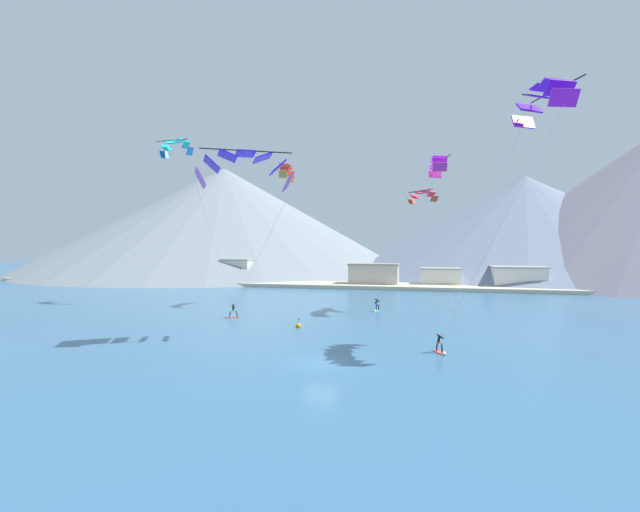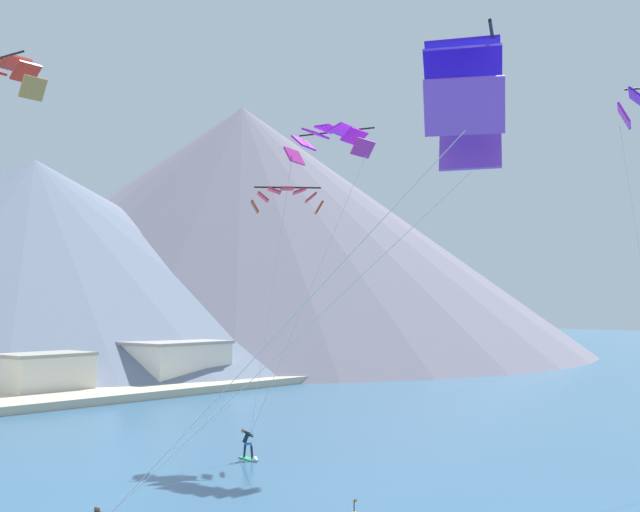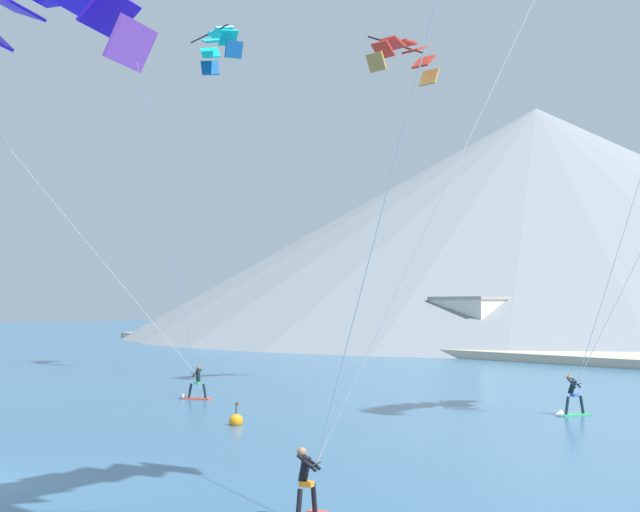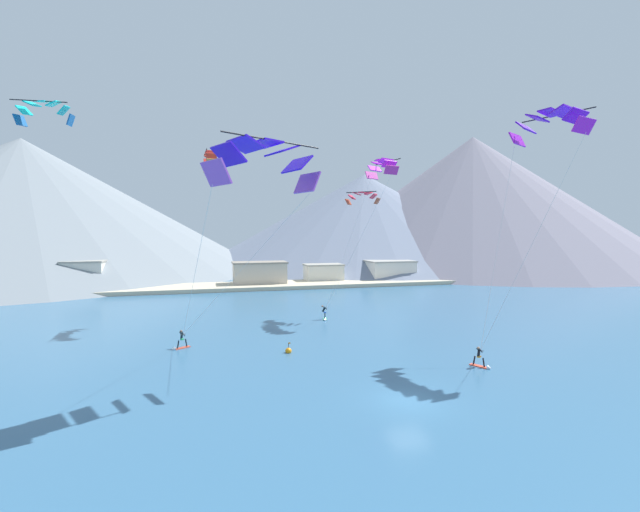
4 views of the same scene
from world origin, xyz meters
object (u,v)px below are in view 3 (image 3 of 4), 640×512
(kitesurfer_near_lead, at_px, (570,402))
(parafoil_kite_distant_mid_solo, at_px, (403,55))
(parafoil_kite_mid_center, at_px, (45,22))
(kitesurfer_mid_center, at_px, (193,389))
(race_marker_buoy, at_px, (236,421))
(parafoil_kite_distant_high_outer, at_px, (219,45))
(kitesurfer_near_trail, at_px, (302,501))

(kitesurfer_near_lead, distance_m, parafoil_kite_distant_mid_solo, 22.76)
(kitesurfer_near_lead, xyz_separation_m, parafoil_kite_mid_center, (-9.54, -19.47, 14.82))
(kitesurfer_mid_center, bearing_deg, race_marker_buoy, -22.28)
(parafoil_kite_distant_high_outer, bearing_deg, race_marker_buoy, -31.69)
(race_marker_buoy, bearing_deg, parafoil_kite_mid_center, -112.34)
(kitesurfer_near_trail, relative_size, kitesurfer_mid_center, 1.02)
(kitesurfer_near_trail, relative_size, parafoil_kite_mid_center, 0.11)
(kitesurfer_near_lead, relative_size, kitesurfer_near_trail, 1.03)
(kitesurfer_near_lead, height_order, parafoil_kite_distant_high_outer, parafoil_kite_distant_high_outer)
(race_marker_buoy, bearing_deg, kitesurfer_near_lead, 61.92)
(kitesurfer_mid_center, height_order, race_marker_buoy, kitesurfer_mid_center)
(kitesurfer_near_lead, height_order, parafoil_kite_distant_mid_solo, parafoil_kite_distant_mid_solo)
(kitesurfer_near_lead, xyz_separation_m, race_marker_buoy, (-6.72, -12.59, -0.40))
(kitesurfer_mid_center, height_order, parafoil_kite_mid_center, parafoil_kite_mid_center)
(kitesurfer_near_trail, distance_m, race_marker_buoy, 15.80)
(parafoil_kite_mid_center, relative_size, race_marker_buoy, 15.01)
(parafoil_kite_distant_high_outer, relative_size, parafoil_kite_distant_mid_solo, 1.11)
(kitesurfer_near_trail, height_order, kitesurfer_mid_center, kitesurfer_mid_center)
(kitesurfer_near_trail, bearing_deg, kitesurfer_near_lead, 109.11)
(kitesurfer_mid_center, bearing_deg, kitesurfer_near_lead, 28.96)
(kitesurfer_mid_center, xyz_separation_m, parafoil_kite_mid_center, (6.39, -10.65, 14.90))
(kitesurfer_near_lead, relative_size, race_marker_buoy, 1.75)
(kitesurfer_near_lead, relative_size, parafoil_kite_mid_center, 0.12)
(kitesurfer_near_trail, bearing_deg, parafoil_kite_distant_mid_solo, 130.39)
(kitesurfer_mid_center, relative_size, parafoil_kite_mid_center, 0.11)
(kitesurfer_near_trail, bearing_deg, kitesurfer_mid_center, 153.36)
(parafoil_kite_distant_high_outer, bearing_deg, kitesurfer_mid_center, -37.23)
(kitesurfer_mid_center, bearing_deg, parafoil_kite_distant_mid_solo, 76.21)
(kitesurfer_near_trail, xyz_separation_m, race_marker_buoy, (-13.77, 7.75, -0.29))
(parafoil_kite_mid_center, bearing_deg, race_marker_buoy, 67.66)
(kitesurfer_near_trail, relative_size, parafoil_kite_distant_mid_solo, 0.33)
(parafoil_kite_mid_center, distance_m, race_marker_buoy, 16.94)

